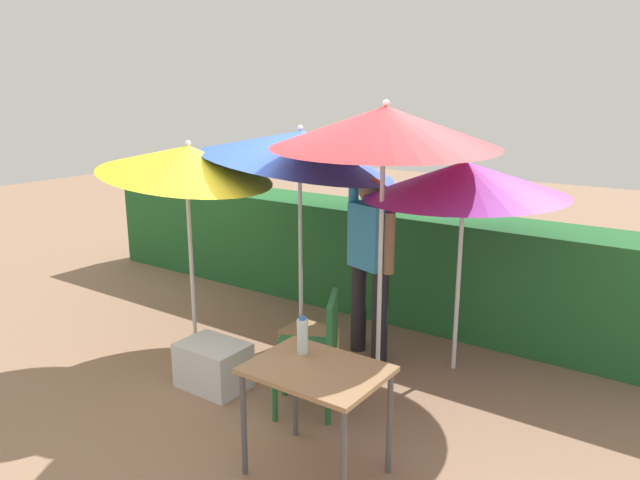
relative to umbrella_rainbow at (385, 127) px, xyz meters
The scene contains 12 objects.
ground_plane 2.15m from the umbrella_rainbow, 155.54° to the right, with size 24.00×24.00×0.00m, color #937056.
hedge_row 2.18m from the umbrella_rainbow, 112.04° to the left, with size 8.00×0.70×1.11m, color #23602D.
umbrella_rainbow is the anchor object (origin of this frame).
umbrella_orange 1.14m from the umbrella_rainbow, 160.59° to the left, with size 1.81×1.79×2.15m.
umbrella_yellow 1.75m from the umbrella_rainbow, 166.66° to the right, with size 1.51×1.49×1.97m.
umbrella_navy 0.83m from the umbrella_rainbow, 55.00° to the left, with size 1.62×1.62×1.81m.
person_vendor 1.23m from the umbrella_rainbow, 129.53° to the left, with size 0.55×0.32×1.88m.
chair_plastic 1.68m from the umbrella_rainbow, 104.48° to the right, with size 0.60×0.60×0.89m.
cooler_box 2.29m from the umbrella_rainbow, 141.66° to the right, with size 0.54×0.39×0.37m, color silver.
crate_cardboard 1.96m from the umbrella_rainbow, 165.33° to the right, with size 0.39×0.33×0.37m, color #9E7A4C.
folding_table 1.92m from the umbrella_rainbow, 77.49° to the right, with size 0.80×0.60×0.71m.
bottle_water 1.67m from the umbrella_rainbow, 85.68° to the right, with size 0.07×0.07×0.24m.
Camera 1 is at (2.76, -3.65, 2.32)m, focal length 33.63 mm.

